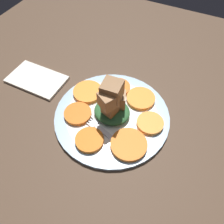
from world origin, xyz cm
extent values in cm
cube|color=#4C3828|center=(0.00, 0.00, 1.00)|extent=(120.00, 120.00, 2.00)
cylinder|color=#99B7D1|center=(0.00, 0.00, 2.50)|extent=(28.95, 28.95, 1.00)
cylinder|color=white|center=(0.00, 0.00, 2.55)|extent=(23.16, 23.16, 1.00)
cylinder|color=orange|center=(-9.00, 3.52, 3.58)|extent=(7.89, 7.89, 0.96)
cylinder|color=orange|center=(-7.60, -3.90, 3.58)|extent=(6.86, 6.86, 0.96)
cylinder|color=orange|center=(-1.28, -9.08, 3.58)|extent=(6.59, 6.59, 0.96)
cylinder|color=orange|center=(7.27, -6.15, 3.58)|extent=(8.39, 8.39, 0.96)
cylinder|color=orange|center=(9.57, 1.43, 3.58)|extent=(6.53, 6.53, 0.96)
cylinder|color=orange|center=(4.64, 7.67, 3.58)|extent=(7.50, 7.50, 0.96)
cylinder|color=orange|center=(-2.36, 8.59, 3.58)|extent=(6.59, 6.59, 0.96)
ellipsoid|color=#2D6033|center=(0.00, 0.00, 4.32)|extent=(9.04, 8.14, 2.43)
cube|color=brown|center=(0.21, -1.03, 7.14)|extent=(3.89, 3.89, 3.21)
cube|color=#9E754C|center=(0.71, 1.85, 7.32)|extent=(4.67, 4.67, 3.57)
cube|color=olive|center=(0.05, -1.97, 10.93)|extent=(4.89, 4.89, 3.60)
cube|color=brown|center=(0.06, -0.01, 12.01)|extent=(4.63, 4.63, 4.32)
cube|color=silver|center=(4.29, -6.61, 3.30)|extent=(12.91, 4.71, 0.40)
cube|color=silver|center=(-2.77, -4.56, 3.30)|extent=(2.17, 2.66, 0.40)
cube|color=silver|center=(-6.29, -4.58, 3.30)|extent=(5.05, 1.74, 0.40)
cube|color=silver|center=(-6.11, -3.94, 3.30)|extent=(5.05, 1.74, 0.40)
cube|color=silver|center=(-5.92, -3.30, 3.30)|extent=(5.05, 1.74, 0.40)
cube|color=silver|center=(-5.74, -2.66, 3.30)|extent=(5.05, 1.74, 0.40)
cube|color=silver|center=(-25.35, 2.04, 2.40)|extent=(16.25, 9.75, 0.80)
camera|label=1|loc=(14.23, -28.83, 47.58)|focal=35.00mm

